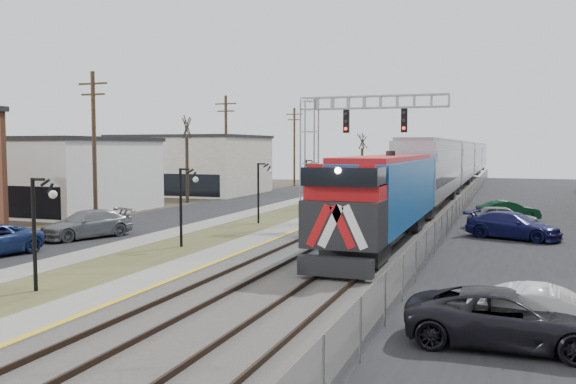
% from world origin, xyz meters
% --- Properties ---
extents(street_west, '(7.00, 120.00, 0.04)m').
position_xyz_m(street_west, '(-11.50, 35.00, 0.02)').
color(street_west, black).
rests_on(street_west, ground).
extents(sidewalk, '(2.00, 120.00, 0.08)m').
position_xyz_m(sidewalk, '(-7.00, 35.00, 0.04)').
color(sidewalk, gray).
rests_on(sidewalk, ground).
extents(grass_median, '(4.00, 120.00, 0.06)m').
position_xyz_m(grass_median, '(-4.00, 35.00, 0.03)').
color(grass_median, '#474927').
rests_on(grass_median, ground).
extents(platform, '(2.00, 120.00, 0.24)m').
position_xyz_m(platform, '(-1.00, 35.00, 0.12)').
color(platform, gray).
rests_on(platform, ground).
extents(ballast_bed, '(8.00, 120.00, 0.20)m').
position_xyz_m(ballast_bed, '(4.00, 35.00, 0.10)').
color(ballast_bed, '#595651').
rests_on(ballast_bed, ground).
extents(platform_edge, '(0.24, 120.00, 0.01)m').
position_xyz_m(platform_edge, '(-0.12, 35.00, 0.24)').
color(platform_edge, gold).
rests_on(platform_edge, platform).
extents(track_near, '(1.58, 120.00, 0.15)m').
position_xyz_m(track_near, '(2.00, 35.00, 0.28)').
color(track_near, '#2D2119').
rests_on(track_near, ballast_bed).
extents(track_far, '(1.58, 120.00, 0.15)m').
position_xyz_m(track_far, '(5.50, 35.00, 0.28)').
color(track_far, '#2D2119').
rests_on(track_far, ballast_bed).
extents(train, '(3.00, 108.65, 5.33)m').
position_xyz_m(train, '(5.50, 68.48, 2.94)').
color(train, '#155DAF').
rests_on(train, ground).
extents(signal_gantry, '(9.00, 1.07, 8.15)m').
position_xyz_m(signal_gantry, '(1.22, 27.99, 5.59)').
color(signal_gantry, gray).
rests_on(signal_gantry, ground).
extents(lampposts, '(0.14, 62.14, 4.00)m').
position_xyz_m(lampposts, '(-4.00, 18.29, 2.00)').
color(lampposts, black).
rests_on(lampposts, ground).
extents(utility_poles, '(0.28, 80.28, 10.00)m').
position_xyz_m(utility_poles, '(-14.50, 25.00, 5.00)').
color(utility_poles, '#4C3823').
rests_on(utility_poles, ground).
extents(fence, '(0.04, 120.00, 1.60)m').
position_xyz_m(fence, '(8.20, 35.00, 0.80)').
color(fence, gray).
rests_on(fence, ground).
extents(buildings_west, '(14.00, 67.00, 7.00)m').
position_xyz_m(buildings_west, '(-21.00, 24.21, 3.01)').
color(buildings_west, beige).
rests_on(buildings_west, ground).
extents(bare_trees, '(12.30, 42.30, 5.95)m').
position_xyz_m(bare_trees, '(-12.66, 38.91, 2.70)').
color(bare_trees, '#382D23').
rests_on(bare_trees, ground).
extents(car_lot_b, '(4.28, 1.58, 1.40)m').
position_xyz_m(car_lot_b, '(12.47, 8.15, 0.70)').
color(car_lot_b, '#B9B9B9').
rests_on(car_lot_b, ground).
extents(car_lot_c, '(5.10, 2.37, 1.42)m').
position_xyz_m(car_lot_c, '(11.43, 7.45, 0.71)').
color(car_lot_c, black).
rests_on(car_lot_c, ground).
extents(car_lot_d, '(5.44, 3.63, 1.46)m').
position_xyz_m(car_lot_d, '(11.65, 26.60, 0.73)').
color(car_lot_d, '#16174F').
rests_on(car_lot_d, ground).
extents(car_lot_e, '(4.34, 2.26, 1.41)m').
position_xyz_m(car_lot_e, '(11.07, 30.99, 0.71)').
color(car_lot_e, slate).
rests_on(car_lot_e, ground).
extents(car_lot_f, '(4.32, 2.78, 1.34)m').
position_xyz_m(car_lot_f, '(11.38, 35.33, 0.67)').
color(car_lot_f, '#0B371C').
rests_on(car_lot_f, ground).
extents(car_street_b, '(3.93, 5.63, 1.51)m').
position_xyz_m(car_street_b, '(-10.50, 18.98, 0.76)').
color(car_street_b, slate).
rests_on(car_street_b, ground).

